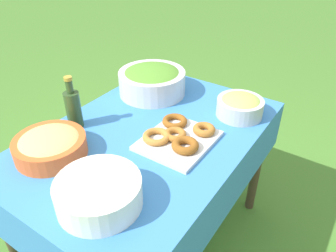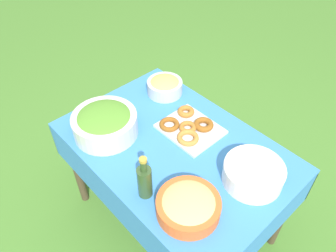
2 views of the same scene
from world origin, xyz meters
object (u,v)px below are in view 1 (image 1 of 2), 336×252
at_px(pasta_bowl, 50,145).
at_px(fruit_bowl, 240,105).
at_px(donut_platter, 178,137).
at_px(olive_oil_bottle, 73,108).
at_px(salad_bowl, 152,80).
at_px(plate_stack, 99,193).

distance_m(pasta_bowl, fruit_bowl, 0.84).
height_order(donut_platter, olive_oil_bottle, olive_oil_bottle).
xyz_separation_m(salad_bowl, olive_oil_bottle, (-0.44, 0.09, 0.02)).
distance_m(donut_platter, fruit_bowl, 0.36).
xyz_separation_m(pasta_bowl, fruit_bowl, (0.69, -0.49, 0.00)).
xyz_separation_m(pasta_bowl, plate_stack, (-0.08, -0.34, 0.00)).
xyz_separation_m(salad_bowl, pasta_bowl, (-0.64, 0.02, -0.03)).
bearing_deg(donut_platter, plate_stack, 176.96).
relative_size(pasta_bowl, plate_stack, 0.99).
height_order(salad_bowl, donut_platter, salad_bowl).
bearing_deg(olive_oil_bottle, plate_stack, -124.06).
height_order(pasta_bowl, donut_platter, pasta_bowl).
height_order(plate_stack, olive_oil_bottle, olive_oil_bottle).
bearing_deg(plate_stack, olive_oil_bottle, 55.94).
bearing_deg(salad_bowl, donut_platter, -129.76).
bearing_deg(pasta_bowl, donut_platter, -45.58).
height_order(olive_oil_bottle, fruit_bowl, olive_oil_bottle).
bearing_deg(donut_platter, fruit_bowl, -20.69).
relative_size(donut_platter, plate_stack, 1.12).
xyz_separation_m(donut_platter, olive_oil_bottle, (-0.16, 0.44, 0.07)).
bearing_deg(donut_platter, salad_bowl, 50.24).
height_order(salad_bowl, pasta_bowl, salad_bowl).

